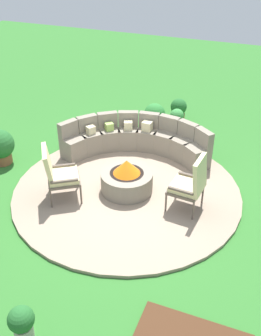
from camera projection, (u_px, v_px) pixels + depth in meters
ground_plane at (127, 192)px, 7.88m from camera, size 24.00×24.00×0.00m
patio_circle at (127, 191)px, 7.86m from camera, size 4.50×4.50×0.06m
fire_pit at (127, 179)px, 7.71m from camera, size 1.03×1.03×0.68m
curved_stone_bench at (136, 140)px, 8.89m from camera, size 3.26×1.55×0.84m
lounge_chair_front_left at (58, 173)px, 7.34m from camera, size 0.83×0.85×1.11m
lounge_chair_front_right at (191, 183)px, 7.04m from camera, size 0.64×0.64×1.11m
potted_plant_0 at (178, 110)px, 10.33m from camera, size 0.42×0.42×0.68m
potted_plant_1 at (22, 322)px, 5.02m from camera, size 0.35×0.35×0.52m
potted_plant_2 at (177, 120)px, 9.85m from camera, size 0.35×0.35×0.65m
potted_plant_3 at (154, 116)px, 9.99m from camera, size 0.55×0.55×0.71m
potted_plant_4 at (0, 146)px, 8.61m from camera, size 0.65×0.65×0.79m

